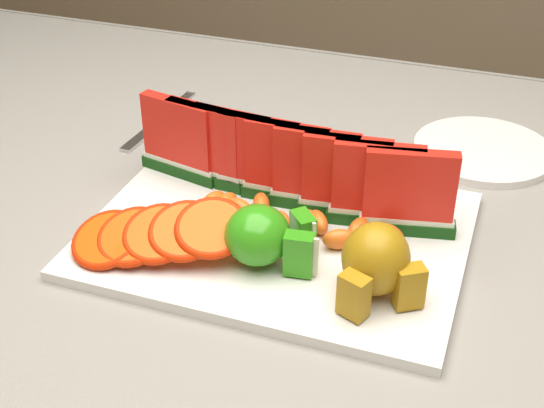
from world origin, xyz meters
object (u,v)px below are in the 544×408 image
Objects in this scene: fork at (160,121)px; apple_cluster at (265,236)px; pear_cluster at (376,263)px; side_plate at (483,150)px; platter at (278,234)px.

apple_cluster is at bearing -46.64° from fork.
pear_cluster is at bearing -6.09° from apple_cluster.
side_plate is at bearing 61.12° from apple_cluster.
fork is (-0.44, -0.06, -0.00)m from side_plate.
apple_cluster is 1.22× the size of pear_cluster.
platter is 1.77× the size of side_plate.
side_plate is at bearing 55.02° from platter.
platter is 0.15m from pear_cluster.
pear_cluster is 0.35m from side_plate.
side_plate is (0.18, 0.33, -0.04)m from apple_cluster.
platter is 0.33m from side_plate.
platter is 0.07m from apple_cluster.
fork is at bearing -172.19° from side_plate.
apple_cluster reaches higher than side_plate.
side_plate is (0.19, 0.27, -0.00)m from platter.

